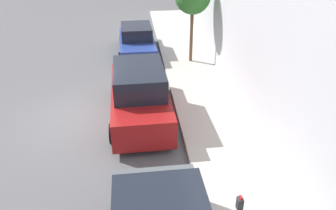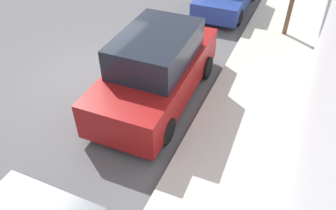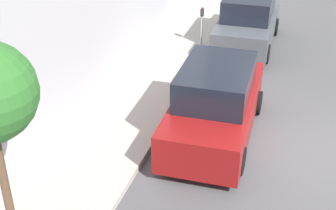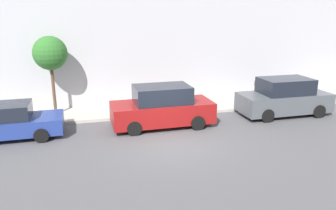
{
  "view_description": "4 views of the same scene",
  "coord_description": "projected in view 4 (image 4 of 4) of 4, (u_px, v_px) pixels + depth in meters",
  "views": [
    {
      "loc": [
        2.02,
        -10.55,
        6.25
      ],
      "look_at": [
        3.06,
        -1.13,
        1.0
      ],
      "focal_mm": 35.0,
      "sensor_mm": 36.0,
      "label": 1
    },
    {
      "loc": [
        5.39,
        -6.74,
        5.78
      ],
      "look_at": [
        3.07,
        -1.48,
        1.0
      ],
      "focal_mm": 35.0,
      "sensor_mm": 36.0,
      "label": 2
    },
    {
      "loc": [
        0.16,
        10.34,
        6.73
      ],
      "look_at": [
        3.26,
        0.41,
        1.0
      ],
      "focal_mm": 50.0,
      "sensor_mm": 36.0,
      "label": 3
    },
    {
      "loc": [
        -12.41,
        3.2,
        5.29
      ],
      "look_at": [
        2.26,
        -0.47,
        1.0
      ],
      "focal_mm": 35.0,
      "sensor_mm": 36.0,
      "label": 4
    }
  ],
  "objects": [
    {
      "name": "ground_plane",
      "position": [
        170.0,
        143.0,
        13.77
      ],
      "size": [
        60.0,
        60.0,
        0.0
      ],
      "primitive_type": "plane",
      "color": "#515154"
    },
    {
      "name": "sidewalk",
      "position": [
        149.0,
        110.0,
        18.18
      ],
      "size": [
        2.49,
        32.0,
        0.15
      ],
      "color": "#B2ADA3",
      "rests_on": "ground_plane"
    },
    {
      "name": "parked_suv_nearest",
      "position": [
        284.0,
        98.0,
        17.32
      ],
      "size": [
        2.08,
        4.83,
        1.98
      ],
      "color": "#4C5156",
      "rests_on": "ground_plane"
    },
    {
      "name": "parked_suv_second",
      "position": [
        162.0,
        107.0,
        15.56
      ],
      "size": [
        2.08,
        4.85,
        1.98
      ],
      "color": "maroon",
      "rests_on": "ground_plane"
    },
    {
      "name": "parked_sedan_third",
      "position": [
        8.0,
        122.0,
        14.09
      ],
      "size": [
        1.92,
        4.54,
        1.54
      ],
      "color": "navy",
      "rests_on": "ground_plane"
    },
    {
      "name": "parking_meter_near",
      "position": [
        256.0,
        90.0,
        18.58
      ],
      "size": [
        0.11,
        0.15,
        1.45
      ],
      "color": "#ADADB2",
      "rests_on": "sidewalk"
    },
    {
      "name": "street_tree",
      "position": [
        50.0,
        54.0,
        16.27
      ],
      "size": [
        1.69,
        1.69,
        4.04
      ],
      "color": "brown",
      "rests_on": "sidewalk"
    }
  ]
}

